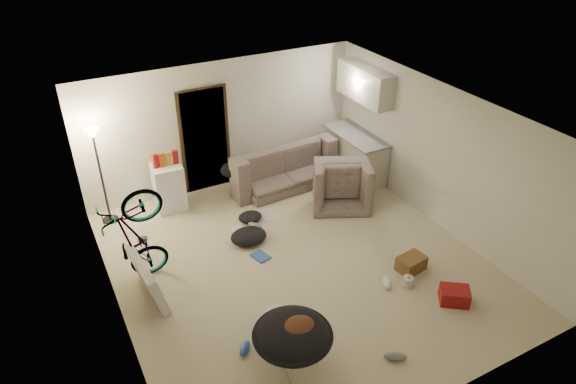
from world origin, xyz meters
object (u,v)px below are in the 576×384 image
floor_lamp (97,156)px  saucer_chair (293,340)px  tv_box (147,280)px  kitchen_counter (354,156)px  bicycle (139,258)px  sofa (279,168)px  mini_fridge (169,187)px  juicer (408,281)px  drink_case_a (411,263)px  armchair (339,183)px  drink_case_b (454,296)px

floor_lamp → saucer_chair: 4.68m
floor_lamp → tv_box: (0.10, -2.33, -0.97)m
kitchen_counter → bicycle: bearing=-165.1°
bicycle → sofa: bearing=-59.8°
mini_fridge → saucer_chair: size_ratio=0.89×
sofa → juicer: sofa is taller
bicycle → drink_case_a: bearing=-112.1°
floor_lamp → mini_fridge: 1.40m
floor_lamp → mini_fridge: floor_lamp is taller
floor_lamp → armchair: size_ratio=1.70×
mini_fridge → saucer_chair: (0.27, -4.28, -0.02)m
kitchen_counter → tv_box: bearing=-160.5°
saucer_chair → drink_case_a: size_ratio=2.35×
tv_box → drink_case_a: bearing=-23.9°
bicycle → mini_fridge: size_ratio=1.90×
kitchen_counter → bicycle: size_ratio=0.88×
kitchen_counter → armchair: bearing=-140.1°
floor_lamp → kitchen_counter: bearing=-7.7°
tv_box → mini_fridge: bearing=60.9°
saucer_chair → drink_case_b: bearing=-2.5°
kitchen_counter → sofa: 1.57m
kitchen_counter → juicer: 3.50m
sofa → floor_lamp: bearing=-6.4°
floor_lamp → kitchen_counter: (4.83, -0.65, -0.87)m
drink_case_b → juicer: drink_case_b is taller
juicer → armchair: bearing=80.6°
tv_box → drink_case_b: tv_box is taller
kitchen_counter → sofa: kitchen_counter is taller
floor_lamp → drink_case_a: 5.46m
floor_lamp → armchair: (4.04, -1.31, -0.96)m
juicer → drink_case_a: bearing=43.9°
juicer → drink_case_b: bearing=-57.8°
floor_lamp → sofa: 3.47m
floor_lamp → drink_case_a: (3.90, -3.63, -1.19)m
sofa → tv_box: tv_box is taller
saucer_chair → armchair: bearing=49.0°
floor_lamp → juicer: 5.46m
sofa → saucer_chair: bearing=62.0°
tv_box → juicer: 3.86m
kitchen_counter → saucer_chair: size_ratio=1.50×
sofa → mini_fridge: size_ratio=2.48×
bicycle → saucer_chair: (1.27, -2.47, -0.02)m
kitchen_counter → bicycle: (-4.73, -1.26, 0.01)m
kitchen_counter → drink_case_b: (-0.85, -3.85, -0.32)m
armchair → saucer_chair: size_ratio=1.06×
mini_fridge → juicer: bearing=-53.1°
mini_fridge → drink_case_b: bearing=-53.3°
tv_box → drink_case_b: (3.88, -2.17, -0.22)m
armchair → juicer: 2.64m
floor_lamp → armchair: 4.35m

